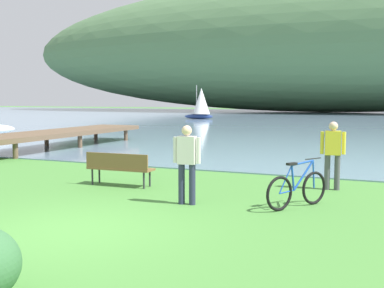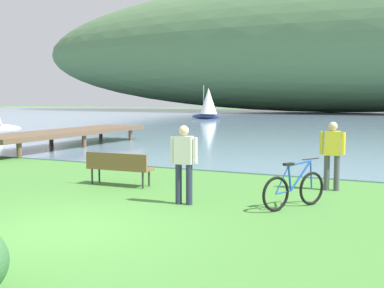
# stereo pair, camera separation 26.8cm
# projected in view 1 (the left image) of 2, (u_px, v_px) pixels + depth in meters

# --- Properties ---
(ground_plane) EXTENTS (200.00, 200.00, 0.00)m
(ground_plane) POSITION_uv_depth(u_px,v_px,m) (69.00, 230.00, 8.15)
(ground_plane) COLOR #478438
(bay_water) EXTENTS (180.00, 80.00, 0.04)m
(bay_water) POSITION_uv_depth(u_px,v_px,m) (343.00, 119.00, 51.26)
(bay_water) COLOR #7A99B2
(bay_water) RESTS_ON ground
(distant_hillside) EXTENTS (111.62, 28.00, 22.01)m
(distant_hillside) POSITION_uv_depth(u_px,v_px,m) (323.00, 44.00, 75.85)
(distant_hillside) COLOR #4C7047
(distant_hillside) RESTS_ON bay_water
(park_bench_near_camera) EXTENTS (1.81, 0.53, 0.88)m
(park_bench_near_camera) POSITION_uv_depth(u_px,v_px,m) (119.00, 166.00, 12.22)
(park_bench_near_camera) COLOR brown
(park_bench_near_camera) RESTS_ON ground
(bicycle_leaning_near_bench) EXTENTS (0.98, 1.54, 1.01)m
(bicycle_leaning_near_bench) POSITION_uv_depth(u_px,v_px,m) (297.00, 189.00, 9.81)
(bicycle_leaning_near_bench) COLOR black
(bicycle_leaning_near_bench) RESTS_ON ground
(person_at_shoreline) EXTENTS (0.60, 0.28, 1.71)m
(person_at_shoreline) POSITION_uv_depth(u_px,v_px,m) (333.00, 151.00, 11.68)
(person_at_shoreline) COLOR #4C4C51
(person_at_shoreline) RESTS_ON ground
(person_on_the_grass) EXTENTS (0.61, 0.26, 1.71)m
(person_on_the_grass) POSITION_uv_depth(u_px,v_px,m) (187.00, 159.00, 10.06)
(person_on_the_grass) COLOR #282D47
(person_on_the_grass) RESTS_ON ground
(sailboat_mid_bay) EXTENTS (3.24, 2.14, 3.69)m
(sailboat_mid_bay) POSITION_uv_depth(u_px,v_px,m) (201.00, 103.00, 51.18)
(sailboat_mid_bay) COLOR navy
(sailboat_mid_bay) RESTS_ON bay_water
(pier_dock) EXTENTS (2.40, 10.00, 0.80)m
(pier_dock) POSITION_uv_depth(u_px,v_px,m) (63.00, 133.00, 21.80)
(pier_dock) COLOR brown
(pier_dock) RESTS_ON ground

